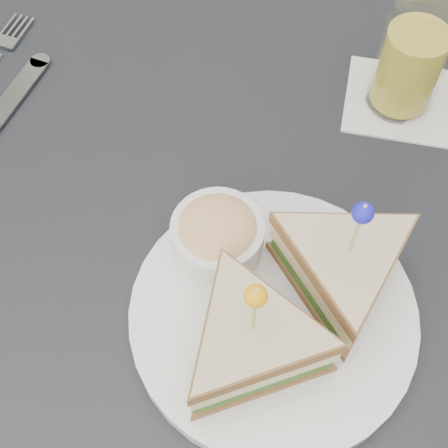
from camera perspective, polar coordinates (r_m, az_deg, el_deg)
ground_plane at (r=1.31m, az=-0.54°, el=-18.50°), size 3.50×3.50×0.00m
table at (r=0.66m, az=-1.02°, el=-6.16°), size 0.80×0.80×0.75m
plate_meal at (r=0.53m, az=5.50°, el=-6.86°), size 0.28×0.27×0.15m
drink_set at (r=0.69m, az=16.82°, el=14.29°), size 0.12×0.12×0.14m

